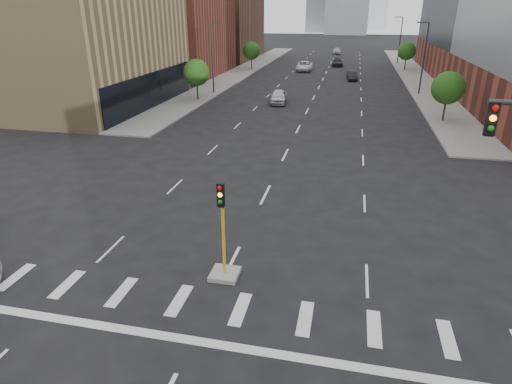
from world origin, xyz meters
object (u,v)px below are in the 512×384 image
(median_traffic_signal, at_px, (224,257))
(car_near_left, at_px, (278,97))
(car_distant, at_px, (337,51))
(car_mid_right, at_px, (352,76))
(car_deep_right, at_px, (337,62))
(car_far_left, at_px, (304,66))

(median_traffic_signal, distance_m, car_near_left, 36.74)
(car_distant, bearing_deg, car_mid_right, -88.14)
(car_mid_right, distance_m, car_distant, 41.86)
(car_mid_right, relative_size, car_deep_right, 0.81)
(car_deep_right, relative_size, car_distant, 1.08)
(car_mid_right, xyz_separation_m, car_far_left, (-8.70, 9.39, 0.16))
(car_mid_right, height_order, car_deep_right, car_deep_right)
(car_near_left, xyz_separation_m, car_deep_right, (5.38, 38.21, -0.07))
(car_far_left, relative_size, car_distant, 1.28)
(car_far_left, height_order, car_deep_right, car_far_left)
(car_near_left, relative_size, car_mid_right, 1.15)
(median_traffic_signal, height_order, car_deep_right, median_traffic_signal)
(car_near_left, relative_size, car_far_left, 0.78)
(median_traffic_signal, xyz_separation_m, car_distant, (0.30, 98.68, -0.17))
(car_far_left, bearing_deg, car_near_left, -92.48)
(car_deep_right, bearing_deg, car_near_left, -101.68)
(median_traffic_signal, xyz_separation_m, car_deep_right, (1.50, 74.75, -0.24))
(median_traffic_signal, bearing_deg, car_far_left, 93.54)
(median_traffic_signal, distance_m, car_deep_right, 74.76)
(car_deep_right, height_order, car_distant, car_distant)
(median_traffic_signal, bearing_deg, car_deep_right, 88.85)
(car_mid_right, bearing_deg, car_distant, 89.62)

